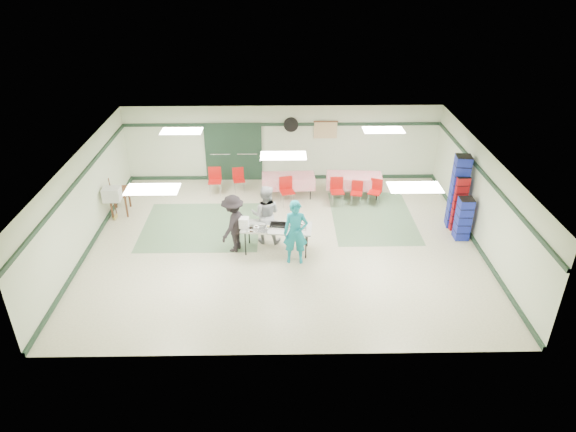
{
  "coord_description": "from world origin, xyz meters",
  "views": [
    {
      "loc": [
        -0.09,
        -12.59,
        7.7
      ],
      "look_at": [
        0.12,
        -0.3,
        1.04
      ],
      "focal_mm": 32.0,
      "sensor_mm": 36.0,
      "label": 1
    }
  ],
  "objects_px": {
    "chair_loose_a": "(239,177)",
    "crate_stack_red": "(458,202)",
    "chair_b": "(337,188)",
    "dining_table_b": "(288,181)",
    "chair_a": "(357,190)",
    "volunteer_dark": "(233,224)",
    "chair_d": "(287,188)",
    "volunteer_grey": "(266,214)",
    "serving_table": "(277,228)",
    "chair_loose_b": "(215,178)",
    "volunteer_teal": "(296,232)",
    "chair_c": "(375,189)",
    "crate_stack_blue_b": "(463,219)",
    "crate_stack_blue_a": "(458,192)",
    "printer_table": "(119,194)",
    "broom": "(113,197)",
    "office_printer": "(112,194)",
    "dining_table_a": "(354,180)"
  },
  "relations": [
    {
      "from": "chair_b",
      "to": "crate_stack_blue_a",
      "type": "bearing_deg",
      "value": -27.57
    },
    {
      "from": "volunteer_grey",
      "to": "chair_loose_a",
      "type": "bearing_deg",
      "value": -66.2
    },
    {
      "from": "volunteer_dark",
      "to": "chair_a",
      "type": "relative_size",
      "value": 2.11
    },
    {
      "from": "crate_stack_blue_a",
      "to": "printer_table",
      "type": "xyz_separation_m",
      "value": [
        -10.3,
        1.04,
        -0.5
      ]
    },
    {
      "from": "chair_a",
      "to": "chair_b",
      "type": "xyz_separation_m",
      "value": [
        -0.66,
        0.01,
        0.07
      ]
    },
    {
      "from": "chair_d",
      "to": "printer_table",
      "type": "distance_m",
      "value": 5.29
    },
    {
      "from": "dining_table_a",
      "to": "broom",
      "type": "height_order",
      "value": "broom"
    },
    {
      "from": "chair_loose_a",
      "to": "crate_stack_red",
      "type": "relative_size",
      "value": 0.48
    },
    {
      "from": "serving_table",
      "to": "dining_table_b",
      "type": "relative_size",
      "value": 1.13
    },
    {
      "from": "chair_loose_b",
      "to": "dining_table_a",
      "type": "bearing_deg",
      "value": -5.37
    },
    {
      "from": "volunteer_teal",
      "to": "chair_b",
      "type": "distance_m",
      "value": 3.74
    },
    {
      "from": "chair_b",
      "to": "broom",
      "type": "xyz_separation_m",
      "value": [
        -6.98,
        -0.88,
        0.16
      ]
    },
    {
      "from": "crate_stack_blue_a",
      "to": "crate_stack_blue_b",
      "type": "relative_size",
      "value": 1.77
    },
    {
      "from": "printer_table",
      "to": "office_printer",
      "type": "height_order",
      "value": "office_printer"
    },
    {
      "from": "chair_b",
      "to": "broom",
      "type": "bearing_deg",
      "value": -175.9
    },
    {
      "from": "chair_c",
      "to": "chair_d",
      "type": "height_order",
      "value": "chair_d"
    },
    {
      "from": "chair_a",
      "to": "volunteer_dark",
      "type": "bearing_deg",
      "value": -131.49
    },
    {
      "from": "crate_stack_blue_b",
      "to": "volunteer_dark",
      "type": "bearing_deg",
      "value": -175.46
    },
    {
      "from": "dining_table_a",
      "to": "crate_stack_blue_b",
      "type": "distance_m",
      "value": 3.97
    },
    {
      "from": "chair_a",
      "to": "broom",
      "type": "distance_m",
      "value": 7.69
    },
    {
      "from": "volunteer_teal",
      "to": "chair_d",
      "type": "bearing_deg",
      "value": 96.01
    },
    {
      "from": "chair_a",
      "to": "chair_b",
      "type": "distance_m",
      "value": 0.66
    },
    {
      "from": "volunteer_grey",
      "to": "chair_a",
      "type": "bearing_deg",
      "value": -134.03
    },
    {
      "from": "volunteer_grey",
      "to": "chair_loose_b",
      "type": "distance_m",
      "value": 3.69
    },
    {
      "from": "office_printer",
      "to": "printer_table",
      "type": "bearing_deg",
      "value": 87.54
    },
    {
      "from": "crate_stack_blue_b",
      "to": "office_printer",
      "type": "distance_m",
      "value": 10.37
    },
    {
      "from": "volunteer_teal",
      "to": "chair_d",
      "type": "height_order",
      "value": "volunteer_teal"
    },
    {
      "from": "volunteer_dark",
      "to": "chair_loose_a",
      "type": "distance_m",
      "value": 3.87
    },
    {
      "from": "dining_table_b",
      "to": "chair_a",
      "type": "bearing_deg",
      "value": -16.54
    },
    {
      "from": "dining_table_b",
      "to": "crate_stack_red",
      "type": "height_order",
      "value": "crate_stack_red"
    },
    {
      "from": "chair_loose_b",
      "to": "printer_table",
      "type": "xyz_separation_m",
      "value": [
        -2.85,
        -1.36,
        0.07
      ]
    },
    {
      "from": "dining_table_b",
      "to": "volunteer_dark",
      "type": "bearing_deg",
      "value": -116.97
    },
    {
      "from": "printer_table",
      "to": "office_printer",
      "type": "distance_m",
      "value": 0.7
    },
    {
      "from": "chair_d",
      "to": "chair_c",
      "type": "bearing_deg",
      "value": -13.42
    },
    {
      "from": "dining_table_b",
      "to": "chair_d",
      "type": "height_order",
      "value": "chair_d"
    },
    {
      "from": "printer_table",
      "to": "broom",
      "type": "height_order",
      "value": "broom"
    },
    {
      "from": "volunteer_grey",
      "to": "broom",
      "type": "bearing_deg",
      "value": -10.06
    },
    {
      "from": "volunteer_teal",
      "to": "volunteer_grey",
      "type": "xyz_separation_m",
      "value": [
        -0.81,
        1.08,
        -0.03
      ]
    },
    {
      "from": "crate_stack_red",
      "to": "broom",
      "type": "relative_size",
      "value": 1.25
    },
    {
      "from": "serving_table",
      "to": "volunteer_dark",
      "type": "bearing_deg",
      "value": -177.0
    },
    {
      "from": "volunteer_teal",
      "to": "chair_b",
      "type": "relative_size",
      "value": 1.98
    },
    {
      "from": "crate_stack_blue_a",
      "to": "office_printer",
      "type": "relative_size",
      "value": 4.48
    },
    {
      "from": "chair_loose_b",
      "to": "broom",
      "type": "bearing_deg",
      "value": -151.17
    },
    {
      "from": "broom",
      "to": "chair_b",
      "type": "bearing_deg",
      "value": -6.86
    },
    {
      "from": "chair_c",
      "to": "volunteer_dark",
      "type": "bearing_deg",
      "value": -123.52
    },
    {
      "from": "volunteer_teal",
      "to": "office_printer",
      "type": "xyz_separation_m",
      "value": [
        -5.46,
        2.3,
        0.05
      ]
    },
    {
      "from": "chair_b",
      "to": "chair_loose_a",
      "type": "relative_size",
      "value": 1.1
    },
    {
      "from": "volunteer_dark",
      "to": "chair_c",
      "type": "distance_m",
      "value": 5.22
    },
    {
      "from": "chair_c",
      "to": "printer_table",
      "type": "bearing_deg",
      "value": -152.53
    },
    {
      "from": "volunteer_teal",
      "to": "chair_c",
      "type": "xyz_separation_m",
      "value": [
        2.71,
        3.42,
        -0.38
      ]
    }
  ]
}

